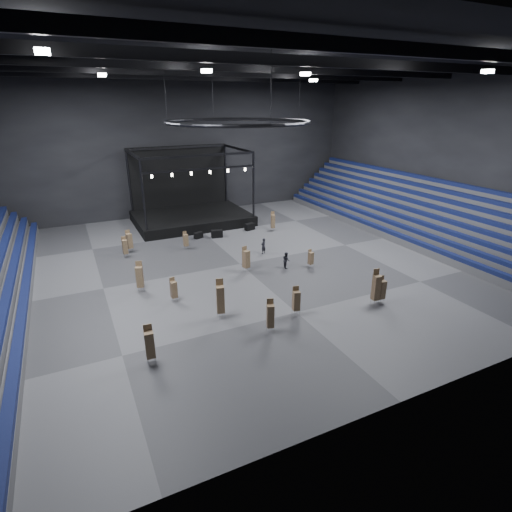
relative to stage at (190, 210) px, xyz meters
name	(u,v)px	position (x,y,z in m)	size (l,w,h in m)	color
floor	(240,264)	(0.00, -16.24, -1.45)	(50.00, 50.00, 0.00)	#49494C
ceiling	(237,56)	(0.00, -16.24, 16.55)	(50.00, 42.00, 0.20)	black
wall_back	(176,147)	(0.00, 4.76, 7.55)	(50.00, 0.20, 18.00)	black
wall_front	(427,239)	(0.00, -37.24, 7.55)	(50.00, 0.20, 18.00)	black
wall_right	(441,154)	(25.00, -16.24, 7.55)	(0.20, 42.00, 18.00)	black
bleachers_right	(418,218)	(22.94, -16.24, 0.28)	(7.20, 40.00, 6.40)	#4C4C4F
stage	(190,210)	(0.00, 0.00, 0.00)	(14.00, 10.00, 9.20)	black
truss_ring	(238,122)	(0.00, -16.24, 11.55)	(12.30, 12.30, 5.15)	black
roof_girders	(237,67)	(0.00, -16.24, 15.75)	(49.00, 30.35, 0.70)	black
floodlights	(259,73)	(0.00, -20.24, 15.15)	(28.60, 16.60, 0.25)	white
flight_case_left	(198,235)	(-1.18, -7.03, -1.11)	(1.03, 0.51, 0.69)	black
flight_case_mid	(217,234)	(0.83, -7.67, -1.02)	(1.29, 0.65, 0.86)	black
flight_case_right	(250,227)	(5.42, -6.72, -1.04)	(1.23, 0.61, 0.82)	black
chair_stack_0	(273,221)	(7.80, -8.22, -0.23)	(0.55, 0.55, 2.37)	silver
chair_stack_1	(150,344)	(-11.00, -28.22, -0.12)	(0.57, 0.57, 2.54)	silver
chair_stack_2	(220,299)	(-5.32, -25.00, 0.08)	(0.67, 0.67, 3.01)	silver
chair_stack_3	(382,289)	(6.68, -28.22, -0.27)	(0.51, 0.51, 2.24)	silver
chair_stack_4	(376,287)	(6.09, -28.22, 0.03)	(0.58, 0.58, 2.91)	silver
chair_stack_5	(186,240)	(-3.49, -9.93, -0.42)	(0.50, 0.50, 1.93)	silver
chair_stack_6	(311,258)	(5.66, -19.86, -0.49)	(0.49, 0.49, 1.78)	silver
chair_stack_7	(246,259)	(-0.24, -18.19, -0.16)	(0.67, 0.67, 2.45)	silver
chair_stack_8	(129,241)	(-8.97, -8.22, -0.21)	(0.64, 0.64, 2.35)	silver
chair_stack_9	(296,300)	(-0.21, -26.97, -0.27)	(0.58, 0.58, 2.24)	silver
chair_stack_10	(270,315)	(-2.98, -28.22, -0.19)	(0.61, 0.61, 2.43)	silver
chair_stack_11	(140,276)	(-9.73, -18.16, -0.08)	(0.68, 0.68, 2.63)	silver
chair_stack_12	(174,289)	(-7.71, -21.09, -0.38)	(0.51, 0.51, 2.01)	silver
chair_stack_13	(125,246)	(-9.62, -9.57, -0.32)	(0.50, 0.50, 2.15)	silver
man_center	(263,246)	(3.28, -14.69, -0.63)	(0.60, 0.39, 1.65)	black
crew_member	(286,260)	(3.54, -18.95, -0.68)	(0.75, 0.58, 1.54)	black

